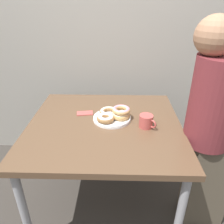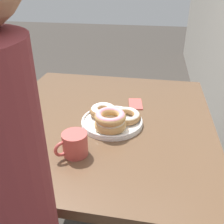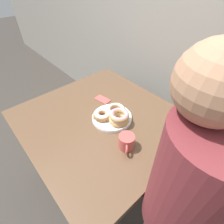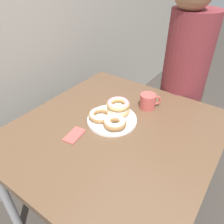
{
  "view_description": "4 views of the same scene",
  "coord_description": "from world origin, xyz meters",
  "px_view_note": "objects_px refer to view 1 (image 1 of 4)",
  "views": [
    {
      "loc": [
        0.09,
        -0.94,
        1.53
      ],
      "look_at": [
        0.05,
        0.42,
        0.82
      ],
      "focal_mm": 35.0,
      "sensor_mm": 36.0,
      "label": 1
    },
    {
      "loc": [
        0.98,
        0.58,
        1.33
      ],
      "look_at": [
        0.05,
        0.42,
        0.82
      ],
      "focal_mm": 40.0,
      "sensor_mm": 36.0,
      "label": 2
    },
    {
      "loc": [
        0.7,
        -0.16,
        1.58
      ],
      "look_at": [
        0.05,
        0.42,
        0.82
      ],
      "focal_mm": 28.0,
      "sensor_mm": 36.0,
      "label": 3
    },
    {
      "loc": [
        -0.72,
        -0.13,
        1.48
      ],
      "look_at": [
        0.05,
        0.42,
        0.82
      ],
      "focal_mm": 35.0,
      "sensor_mm": 36.0,
      "label": 4
    }
  ],
  "objects_px": {
    "coffee_mug": "(146,121)",
    "napkin": "(85,113)",
    "person_figure": "(210,133)",
    "dining_table": "(105,132)",
    "donut_plate": "(114,115)"
  },
  "relations": [
    {
      "from": "napkin",
      "to": "person_figure",
      "type": "bearing_deg",
      "value": -16.75
    },
    {
      "from": "dining_table",
      "to": "donut_plate",
      "type": "relative_size",
      "value": 3.69
    },
    {
      "from": "dining_table",
      "to": "person_figure",
      "type": "xyz_separation_m",
      "value": [
        0.69,
        -0.12,
        0.08
      ]
    },
    {
      "from": "coffee_mug",
      "to": "napkin",
      "type": "height_order",
      "value": "coffee_mug"
    },
    {
      "from": "donut_plate",
      "to": "person_figure",
      "type": "distance_m",
      "value": 0.65
    },
    {
      "from": "dining_table",
      "to": "donut_plate",
      "type": "height_order",
      "value": "donut_plate"
    },
    {
      "from": "donut_plate",
      "to": "person_figure",
      "type": "height_order",
      "value": "person_figure"
    },
    {
      "from": "donut_plate",
      "to": "person_figure",
      "type": "xyz_separation_m",
      "value": [
        0.62,
        -0.17,
        -0.03
      ]
    },
    {
      "from": "coffee_mug",
      "to": "napkin",
      "type": "bearing_deg",
      "value": 157.71
    },
    {
      "from": "dining_table",
      "to": "coffee_mug",
      "type": "distance_m",
      "value": 0.31
    },
    {
      "from": "dining_table",
      "to": "donut_plate",
      "type": "distance_m",
      "value": 0.14
    },
    {
      "from": "person_figure",
      "to": "napkin",
      "type": "height_order",
      "value": "person_figure"
    },
    {
      "from": "donut_plate",
      "to": "dining_table",
      "type": "bearing_deg",
      "value": -138.37
    },
    {
      "from": "person_figure",
      "to": "napkin",
      "type": "bearing_deg",
      "value": 163.25
    },
    {
      "from": "napkin",
      "to": "dining_table",
      "type": "bearing_deg",
      "value": -41.14
    }
  ]
}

